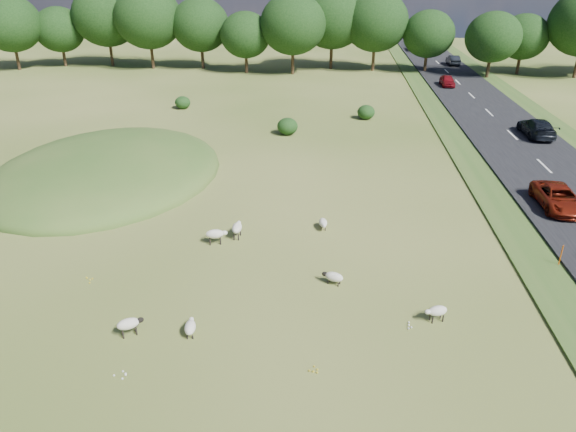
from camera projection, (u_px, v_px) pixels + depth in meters
The scene contains 19 objects.
ground at pixel (283, 145), 43.54m from camera, with size 160.00×160.00×0.00m, color #3E581B.
mound at pixel (108, 173), 37.41m from camera, with size 16.00×20.00×4.00m, color #33561E.
road at pixel (494, 119), 50.73m from camera, with size 8.00×150.00×0.25m, color black.
treeline at pixel (302, 24), 72.61m from camera, with size 96.28×14.66×11.70m.
shrubs at pixel (282, 114), 49.88m from camera, with size 20.98×10.18×1.51m.
marker_post at pixel (561, 256), 25.36m from camera, with size 0.06×0.06×1.20m, color #D8590C.
sheep_0 at pixel (129, 324), 20.57m from camera, with size 1.10×0.87×0.79m.
sheep_1 at pixel (437, 311), 21.41m from camera, with size 1.06×0.71×0.74m.
sheep_2 at pixel (215, 234), 27.50m from camera, with size 1.22×0.71×0.85m.
sheep_3 at pixel (323, 223), 29.19m from camera, with size 0.58×1.08×0.60m.
sheep_4 at pixel (190, 327), 20.67m from camera, with size 0.57×1.06×0.59m.
sheep_5 at pixel (333, 277), 24.04m from camera, with size 1.11×0.74×0.61m.
sheep_6 at pixel (237, 228), 28.15m from camera, with size 0.54×1.19×0.86m.
car_2 at pixel (453, 60), 78.72m from camera, with size 1.50×4.30×1.42m, color black.
car_3 at pixel (447, 81), 64.28m from camera, with size 1.54×3.82×1.30m, color maroon.
car_4 at pixel (559, 198), 31.12m from camera, with size 2.18×4.72×1.31m, color maroon.
car_5 at pixel (438, 48), 91.29m from camera, with size 1.79×4.40×1.28m, color white.
car_6 at pixel (537, 127), 44.71m from camera, with size 2.12×5.21×1.51m, color black.
car_7 at pixel (415, 46), 93.18m from camera, with size 2.36×5.12×1.42m, color silver.
Camera 1 is at (4.49, -21.65, 13.35)m, focal length 32.00 mm.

